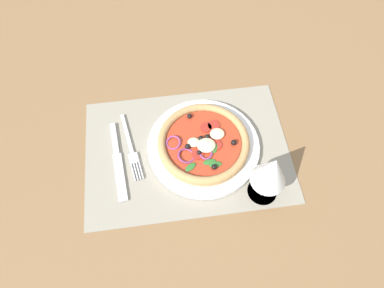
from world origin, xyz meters
TOP-DOWN VIEW (x-y plane):
  - ground_plane at (0.00, 0.00)cm, footprint 190.00×140.00cm
  - placemat at (0.00, 0.00)cm, footprint 46.61×32.54cm
  - plate at (-3.74, 0.14)cm, footprint 25.65×25.65cm
  - pizza at (-3.73, 0.18)cm, footprint 20.77×20.77cm
  - fork at (12.78, -1.65)cm, footprint 4.66×17.98cm
  - knife at (15.91, 0.92)cm, footprint 3.57×20.07cm
  - wine_glass at (-14.77, 12.23)cm, footprint 7.20×7.20cm

SIDE VIEW (x-z plane):
  - ground_plane at x=0.00cm, z-range -2.40..0.00cm
  - placemat at x=0.00cm, z-range 0.00..0.40cm
  - fork at x=12.78cm, z-range 0.40..0.84cm
  - knife at x=15.91cm, z-range 0.35..0.96cm
  - plate at x=-3.74cm, z-range 0.40..1.81cm
  - pizza at x=-3.73cm, z-range 1.62..4.19cm
  - wine_glass at x=-14.77cm, z-range 2.70..17.60cm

